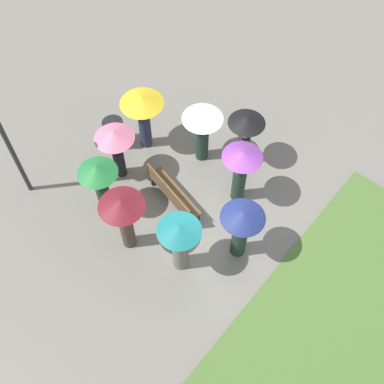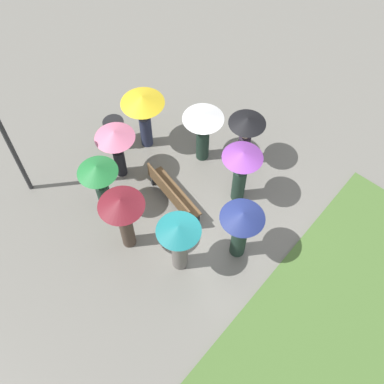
{
  "view_description": "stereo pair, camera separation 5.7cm",
  "coord_description": "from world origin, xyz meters",
  "px_view_note": "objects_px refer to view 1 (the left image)",
  "views": [
    {
      "loc": [
        -3.42,
        5.24,
        11.02
      ],
      "look_at": [
        0.91,
        0.1,
        0.86
      ],
      "focal_mm": 45.0,
      "sensor_mm": 36.0,
      "label": 1
    },
    {
      "loc": [
        -3.47,
        5.2,
        11.02
      ],
      "look_at": [
        0.91,
        0.1,
        0.86
      ],
      "focal_mm": 45.0,
      "sensor_mm": 36.0,
      "label": 2
    }
  ],
  "objects_px": {
    "crowd_person_navy": "(241,226)",
    "crowd_person_purple": "(241,168)",
    "crowd_person_white": "(202,126)",
    "crowd_person_green": "(99,180)",
    "crowd_person_maroon": "(123,213)",
    "crowd_person_teal": "(180,240)",
    "crowd_person_pink": "(115,143)",
    "crowd_person_black": "(245,131)",
    "park_bench": "(172,194)",
    "crowd_person_yellow": "(143,109)",
    "trash_bin": "(114,133)"
  },
  "relations": [
    {
      "from": "crowd_person_black",
      "to": "crowd_person_navy",
      "type": "bearing_deg",
      "value": -32.01
    },
    {
      "from": "trash_bin",
      "to": "crowd_person_black",
      "type": "distance_m",
      "value": 3.78
    },
    {
      "from": "crowd_person_yellow",
      "to": "crowd_person_white",
      "type": "xyz_separation_m",
      "value": [
        -1.54,
        -0.68,
        -0.17
      ]
    },
    {
      "from": "crowd_person_green",
      "to": "crowd_person_purple",
      "type": "relative_size",
      "value": 0.95
    },
    {
      "from": "crowd_person_purple",
      "to": "crowd_person_teal",
      "type": "relative_size",
      "value": 1.04
    },
    {
      "from": "park_bench",
      "to": "crowd_person_yellow",
      "type": "distance_m",
      "value": 2.45
    },
    {
      "from": "park_bench",
      "to": "crowd_person_green",
      "type": "distance_m",
      "value": 1.95
    },
    {
      "from": "crowd_person_white",
      "to": "crowd_person_black",
      "type": "relative_size",
      "value": 1.01
    },
    {
      "from": "park_bench",
      "to": "crowd_person_pink",
      "type": "xyz_separation_m",
      "value": [
        1.77,
        0.16,
        0.87
      ]
    },
    {
      "from": "crowd_person_maroon",
      "to": "crowd_person_teal",
      "type": "xyz_separation_m",
      "value": [
        -1.38,
        -0.4,
        -0.25
      ]
    },
    {
      "from": "crowd_person_purple",
      "to": "crowd_person_teal",
      "type": "height_order",
      "value": "crowd_person_purple"
    },
    {
      "from": "crowd_person_navy",
      "to": "crowd_person_maroon",
      "type": "height_order",
      "value": "crowd_person_maroon"
    },
    {
      "from": "crowd_person_white",
      "to": "crowd_person_maroon",
      "type": "bearing_deg",
      "value": 115.32
    },
    {
      "from": "crowd_person_green",
      "to": "crowd_person_pink",
      "type": "distance_m",
      "value": 1.18
    },
    {
      "from": "crowd_person_maroon",
      "to": "crowd_person_black",
      "type": "xyz_separation_m",
      "value": [
        -0.59,
        -3.99,
        -0.22
      ]
    },
    {
      "from": "crowd_person_purple",
      "to": "crowd_person_teal",
      "type": "xyz_separation_m",
      "value": [
        -0.13,
        2.5,
        -0.08
      ]
    },
    {
      "from": "crowd_person_maroon",
      "to": "crowd_person_pink",
      "type": "distance_m",
      "value": 2.23
    },
    {
      "from": "crowd_person_pink",
      "to": "crowd_person_black",
      "type": "xyz_separation_m",
      "value": [
        -2.3,
        -2.56,
        -0.09
      ]
    },
    {
      "from": "crowd_person_maroon",
      "to": "crowd_person_teal",
      "type": "bearing_deg",
      "value": -88.51
    },
    {
      "from": "crowd_person_yellow",
      "to": "crowd_person_black",
      "type": "distance_m",
      "value": 2.83
    },
    {
      "from": "park_bench",
      "to": "crowd_person_black",
      "type": "height_order",
      "value": "crowd_person_black"
    },
    {
      "from": "crowd_person_navy",
      "to": "crowd_person_pink",
      "type": "distance_m",
      "value": 3.96
    },
    {
      "from": "park_bench",
      "to": "crowd_person_teal",
      "type": "relative_size",
      "value": 1.03
    },
    {
      "from": "crowd_person_yellow",
      "to": "crowd_person_pink",
      "type": "height_order",
      "value": "crowd_person_yellow"
    },
    {
      "from": "park_bench",
      "to": "crowd_person_black",
      "type": "bearing_deg",
      "value": -89.37
    },
    {
      "from": "crowd_person_white",
      "to": "crowd_person_green",
      "type": "bearing_deg",
      "value": 93.32
    },
    {
      "from": "crowd_person_teal",
      "to": "crowd_person_green",
      "type": "bearing_deg",
      "value": -145.05
    },
    {
      "from": "crowd_person_purple",
      "to": "park_bench",
      "type": "bearing_deg",
      "value": 17.65
    },
    {
      "from": "crowd_person_teal",
      "to": "crowd_person_white",
      "type": "relative_size",
      "value": 1.03
    },
    {
      "from": "crowd_person_yellow",
      "to": "crowd_person_teal",
      "type": "height_order",
      "value": "crowd_person_yellow"
    },
    {
      "from": "trash_bin",
      "to": "crowd_person_white",
      "type": "bearing_deg",
      "value": -150.29
    },
    {
      "from": "crowd_person_green",
      "to": "crowd_person_navy",
      "type": "height_order",
      "value": "crowd_person_navy"
    },
    {
      "from": "crowd_person_green",
      "to": "crowd_person_white",
      "type": "xyz_separation_m",
      "value": [
        -0.83,
        -2.99,
        -0.02
      ]
    },
    {
      "from": "crowd_person_navy",
      "to": "crowd_person_green",
      "type": "bearing_deg",
      "value": -106.02
    },
    {
      "from": "crowd_person_black",
      "to": "crowd_person_purple",
      "type": "bearing_deg",
      "value": -35.55
    },
    {
      "from": "crowd_person_teal",
      "to": "crowd_person_pink",
      "type": "xyz_separation_m",
      "value": [
        3.09,
        -1.02,
        0.12
      ]
    },
    {
      "from": "crowd_person_purple",
      "to": "crowd_person_white",
      "type": "height_order",
      "value": "crowd_person_purple"
    },
    {
      "from": "crowd_person_navy",
      "to": "trash_bin",
      "type": "bearing_deg",
      "value": -131.51
    },
    {
      "from": "trash_bin",
      "to": "crowd_person_pink",
      "type": "height_order",
      "value": "crowd_person_pink"
    },
    {
      "from": "trash_bin",
      "to": "crowd_person_maroon",
      "type": "xyz_separation_m",
      "value": [
        -2.59,
        2.09,
        1.01
      ]
    },
    {
      "from": "crowd_person_green",
      "to": "crowd_person_black",
      "type": "distance_m",
      "value": 4.04
    },
    {
      "from": "crowd_person_navy",
      "to": "crowd_person_black",
      "type": "bearing_deg",
      "value": 179.09
    },
    {
      "from": "crowd_person_navy",
      "to": "crowd_person_purple",
      "type": "distance_m",
      "value": 1.64
    },
    {
      "from": "crowd_person_teal",
      "to": "crowd_person_pink",
      "type": "height_order",
      "value": "crowd_person_teal"
    },
    {
      "from": "crowd_person_navy",
      "to": "crowd_person_purple",
      "type": "height_order",
      "value": "crowd_person_purple"
    },
    {
      "from": "trash_bin",
      "to": "crowd_person_black",
      "type": "relative_size",
      "value": 0.52
    },
    {
      "from": "crowd_person_maroon",
      "to": "crowd_person_white",
      "type": "xyz_separation_m",
      "value": [
        0.38,
        -3.35,
        -0.2
      ]
    },
    {
      "from": "crowd_person_green",
      "to": "crowd_person_maroon",
      "type": "relative_size",
      "value": 0.91
    },
    {
      "from": "crowd_person_maroon",
      "to": "crowd_person_green",
      "type": "bearing_deg",
      "value": 58.44
    },
    {
      "from": "crowd_person_white",
      "to": "crowd_person_black",
      "type": "xyz_separation_m",
      "value": [
        -0.96,
        -0.63,
        -0.03
      ]
    }
  ]
}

